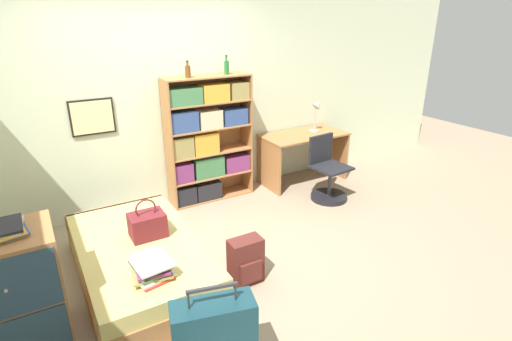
% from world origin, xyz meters
% --- Properties ---
extents(ground_plane, '(14.00, 14.00, 0.00)m').
position_xyz_m(ground_plane, '(0.00, 0.00, 0.00)').
color(ground_plane, gray).
extents(wall_back, '(10.00, 0.09, 2.60)m').
position_xyz_m(wall_back, '(-0.00, 1.50, 1.30)').
color(wall_back, beige).
rests_on(wall_back, ground_plane).
extents(bed, '(1.04, 1.84, 0.37)m').
position_xyz_m(bed, '(-0.69, 0.02, 0.18)').
color(bed, '#A36B3D').
rests_on(bed, ground_plane).
extents(handbag, '(0.32, 0.24, 0.38)m').
position_xyz_m(handbag, '(-0.57, 0.08, 0.49)').
color(handbag, maroon).
rests_on(handbag, bed).
extents(book_stack_on_bed, '(0.34, 0.38, 0.15)m').
position_xyz_m(book_stack_on_bed, '(-0.72, -0.54, 0.45)').
color(book_stack_on_bed, '#B2382D').
rests_on(book_stack_on_bed, bed).
extents(dresser, '(0.65, 0.56, 0.94)m').
position_xyz_m(dresser, '(-1.66, -0.40, 0.47)').
color(dresser, '#A36B3D').
rests_on(dresser, ground_plane).
extents(magazine_pile_on_dresser, '(0.30, 0.37, 0.07)m').
position_xyz_m(magazine_pile_on_dresser, '(-1.62, -0.38, 0.97)').
color(magazine_pile_on_dresser, '#99894C').
rests_on(magazine_pile_on_dresser, dresser).
extents(bookcase, '(1.10, 0.32, 1.61)m').
position_xyz_m(bookcase, '(0.56, 1.29, 0.81)').
color(bookcase, '#A36B3D').
rests_on(bookcase, ground_plane).
extents(bottle_green, '(0.07, 0.07, 0.20)m').
position_xyz_m(bottle_green, '(0.37, 1.25, 1.69)').
color(bottle_green, brown).
rests_on(bottle_green, bookcase).
extents(bottle_brown, '(0.06, 0.06, 0.23)m').
position_xyz_m(bottle_brown, '(0.88, 1.27, 1.70)').
color(bottle_brown, '#1E6B2D').
rests_on(bottle_brown, bookcase).
extents(desk, '(1.22, 0.63, 0.72)m').
position_xyz_m(desk, '(2.01, 1.13, 0.51)').
color(desk, '#A36B3D').
rests_on(desk, ground_plane).
extents(desk_lamp, '(0.19, 0.14, 0.47)m').
position_xyz_m(desk_lamp, '(2.25, 1.17, 1.03)').
color(desk_lamp, '#ADA89E').
rests_on(desk_lamp, desk).
extents(desk_chair, '(0.48, 0.48, 0.84)m').
position_xyz_m(desk_chair, '(1.94, 0.49, 0.27)').
color(desk_chair, black).
rests_on(desk_chair, ground_plane).
extents(backpack, '(0.30, 0.21, 0.44)m').
position_xyz_m(backpack, '(0.13, -0.54, 0.22)').
color(backpack, '#56231E').
rests_on(backpack, ground_plane).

